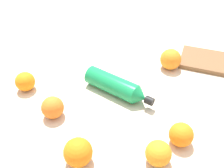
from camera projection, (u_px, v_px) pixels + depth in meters
ground_plane at (119, 97)px, 0.86m from camera, size 2.40×2.40×0.00m
water_bottle at (117, 86)px, 0.86m from camera, size 0.26×0.09×0.07m
orange_0 at (181, 135)px, 0.69m from camera, size 0.07×0.07×0.07m
orange_1 at (158, 153)px, 0.64m from camera, size 0.07×0.07×0.07m
orange_2 at (171, 59)px, 0.98m from camera, size 0.08×0.08×0.08m
orange_3 at (78, 152)px, 0.64m from camera, size 0.08×0.08×0.08m
orange_4 at (25, 82)px, 0.88m from camera, size 0.07×0.07×0.07m
orange_5 at (53, 108)px, 0.77m from camera, size 0.07×0.07×0.07m
cutting_board at (213, 62)px, 1.02m from camera, size 0.30×0.24×0.02m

